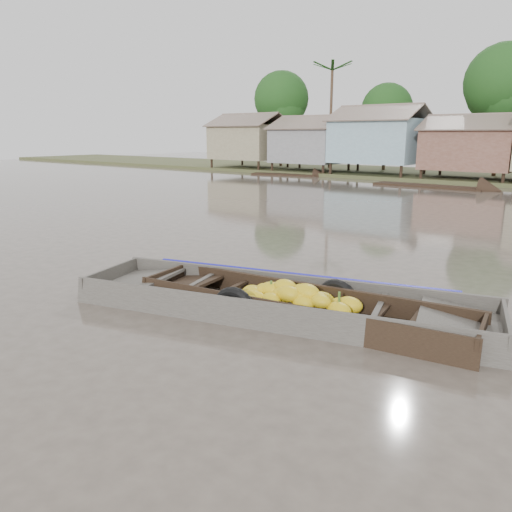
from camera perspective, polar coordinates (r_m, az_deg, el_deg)
The scene contains 3 objects.
ground at distance 9.45m, azimuth -3.00°, elevation -6.17°, with size 120.00×120.00×0.00m, color #4D443B.
banana_boat at distance 9.11m, azimuth 4.17°, elevation -5.68°, with size 6.39×2.33×0.90m.
viewer_boat at distance 9.33m, azimuth 2.79°, elevation -6.01°, with size 7.98×3.99×0.62m.
Camera 1 is at (5.83, -6.71, 3.22)m, focal length 35.00 mm.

